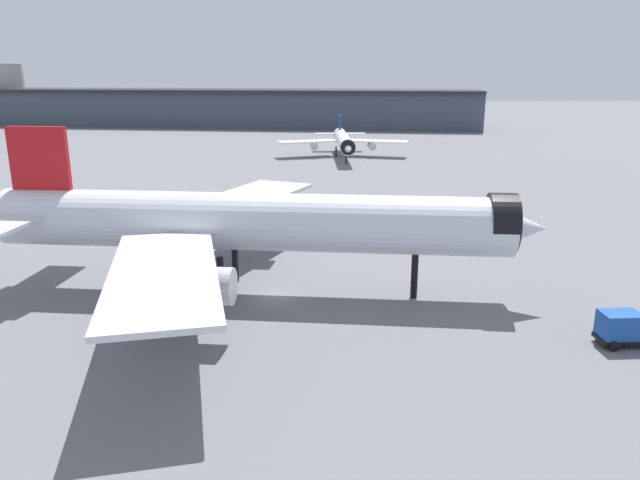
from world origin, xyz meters
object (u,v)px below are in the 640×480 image
Objects in this scene: airliner_far_taxiway at (343,141)px; traffic_cone_near_nose at (335,216)px; airliner_near_gate at (248,223)px; service_truck_front at (629,328)px.

traffic_cone_near_nose is at bearing -4.69° from airliner_far_taxiway.
service_truck_front is (34.48, -12.07, -6.08)m from airliner_near_gate.
airliner_near_gate is 36.21m from traffic_cone_near_nose.
service_truck_front is (23.35, -117.27, -3.08)m from airliner_far_taxiway.
airliner_far_taxiway is at bearing 88.31° from traffic_cone_near_nose.
airliner_far_taxiway is 64.76× the size of traffic_cone_near_nose.
traffic_cone_near_nose is at bearing 113.95° from service_truck_front.
airliner_far_taxiway reaches higher than service_truck_front.
service_truck_front is 9.00× the size of traffic_cone_near_nose.
airliner_near_gate is 96.40× the size of traffic_cone_near_nose.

